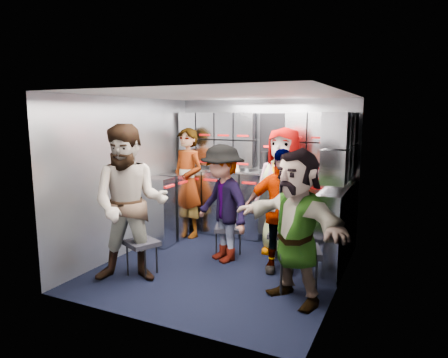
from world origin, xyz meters
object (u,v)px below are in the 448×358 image
at_px(jump_seat_mid_right, 284,236).
at_px(attendant_standing, 187,183).
at_px(jump_seat_near_right, 300,253).
at_px(jump_seat_near_left, 142,245).
at_px(attendant_arc_a, 130,204).
at_px(attendant_arc_b, 222,203).
at_px(attendant_arc_e, 296,226).
at_px(attendant_arc_d, 280,211).
at_px(jump_seat_mid_left, 228,230).
at_px(jump_seat_center, 286,218).
at_px(attendant_arc_c, 283,191).

height_order(jump_seat_mid_right, attendant_standing, attendant_standing).
relative_size(jump_seat_mid_right, jump_seat_near_right, 0.82).
bearing_deg(attendant_standing, jump_seat_near_left, -61.74).
height_order(attendant_arc_a, attendant_arc_b, attendant_arc_a).
relative_size(attendant_standing, attendant_arc_e, 1.07).
bearing_deg(attendant_arc_d, attendant_arc_a, -157.29).
relative_size(jump_seat_mid_left, jump_seat_center, 0.86).
bearing_deg(attendant_arc_a, jump_seat_center, 28.62).
bearing_deg(attendant_arc_c, attendant_arc_b, -129.86).
distance_m(jump_seat_center, attendant_arc_a, 2.25).
bearing_deg(jump_seat_near_right, jump_seat_mid_right, 119.00).
bearing_deg(jump_seat_near_right, jump_seat_mid_left, 148.37).
bearing_deg(jump_seat_mid_left, attendant_arc_b, -90.00).
xyz_separation_m(jump_seat_mid_left, jump_seat_mid_right, (0.77, -0.03, 0.03)).
bearing_deg(jump_seat_center, attendant_arc_b, -127.46).
bearing_deg(attendant_arc_e, attendant_standing, 174.07).
height_order(jump_seat_center, attendant_standing, attendant_standing).
distance_m(jump_seat_near_right, attendant_standing, 2.48).
bearing_deg(attendant_arc_c, jump_seat_mid_right, -65.78).
bearing_deg(jump_seat_mid_right, attendant_arc_d, -90.00).
bearing_deg(attendant_standing, attendant_arc_c, 13.08).
bearing_deg(jump_seat_center, attendant_arc_d, -78.81).
relative_size(jump_seat_center, attendant_arc_d, 0.34).
distance_m(jump_seat_mid_right, attendant_arc_b, 0.87).
distance_m(jump_seat_mid_right, attendant_arc_a, 1.91).
bearing_deg(jump_seat_mid_left, attendant_arc_e, -37.69).
height_order(jump_seat_mid_left, attendant_arc_a, attendant_arc_a).
height_order(attendant_arc_a, attendant_arc_d, attendant_arc_a).
bearing_deg(jump_seat_near_right, attendant_standing, 148.94).
xyz_separation_m(jump_seat_mid_right, attendant_arc_d, (0.00, -0.18, 0.36)).
height_order(jump_seat_near_right, attendant_arc_b, attendant_arc_b).
relative_size(jump_seat_center, attendant_arc_a, 0.28).
bearing_deg(jump_seat_mid_right, attendant_arc_e, -66.33).
height_order(attendant_arc_b, attendant_arc_e, attendant_arc_e).
height_order(attendant_standing, attendant_arc_e, attendant_standing).
height_order(jump_seat_near_right, attendant_arc_c, attendant_arc_c).
xyz_separation_m(jump_seat_mid_right, attendant_arc_c, (-0.16, 0.46, 0.47)).
bearing_deg(attendant_arc_d, jump_seat_near_left, -162.49).
distance_m(jump_seat_center, jump_seat_mid_right, 0.67).
xyz_separation_m(jump_seat_mid_left, jump_seat_near_right, (1.15, -0.71, 0.08)).
height_order(jump_seat_near_left, jump_seat_near_right, jump_seat_near_right).
relative_size(jump_seat_mid_right, attendant_standing, 0.26).
height_order(jump_seat_near_left, attendant_arc_c, attendant_arc_c).
bearing_deg(attendant_standing, attendant_arc_d, -6.43).
relative_size(jump_seat_near_right, attendant_arc_b, 0.35).
bearing_deg(jump_seat_mid_left, jump_seat_mid_right, -2.08).
bearing_deg(jump_seat_mid_right, jump_seat_mid_left, 177.92).
xyz_separation_m(attendant_arc_c, attendant_arc_e, (0.54, -1.32, -0.08)).
relative_size(jump_seat_mid_left, attendant_arc_c, 0.25).
distance_m(jump_seat_near_left, jump_seat_near_right, 1.83).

